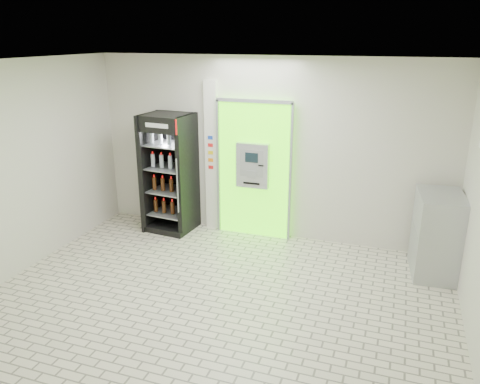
% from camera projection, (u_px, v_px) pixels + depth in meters
% --- Properties ---
extents(ground, '(6.00, 6.00, 0.00)m').
position_uv_depth(ground, '(212.00, 307.00, 5.97)').
color(ground, beige).
rests_on(ground, ground).
extents(room_shell, '(6.00, 6.00, 6.00)m').
position_uv_depth(room_shell, '(209.00, 168.00, 5.38)').
color(room_shell, beige).
rests_on(room_shell, ground).
extents(atm_assembly, '(1.30, 0.24, 2.33)m').
position_uv_depth(atm_assembly, '(254.00, 169.00, 7.82)').
color(atm_assembly, '#4EF00B').
rests_on(atm_assembly, ground).
extents(pillar, '(0.22, 0.11, 2.60)m').
position_uv_depth(pillar, '(212.00, 157.00, 8.05)').
color(pillar, silver).
rests_on(pillar, ground).
extents(beverage_cooler, '(0.83, 0.77, 2.05)m').
position_uv_depth(beverage_cooler, '(170.00, 175.00, 8.10)').
color(beverage_cooler, black).
rests_on(beverage_cooler, ground).
extents(steel_cabinet, '(0.68, 0.95, 1.20)m').
position_uv_depth(steel_cabinet, '(437.00, 235.00, 6.64)').
color(steel_cabinet, '#A4A7AC').
rests_on(steel_cabinet, ground).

